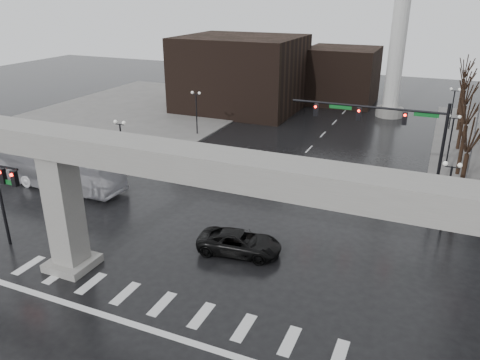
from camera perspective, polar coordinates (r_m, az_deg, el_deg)
The scene contains 21 objects.
ground at distance 27.06m, azimuth -8.32°, elevation -13.56°, with size 160.00×160.00×0.00m, color black.
sidewalk_nw at distance 68.26m, azimuth -11.35°, elevation 8.44°, with size 28.00×36.00×0.15m, color slate.
elevated_guideway at distance 23.13m, azimuth -6.57°, elevation -0.39°, with size 48.00×2.60×8.70m.
building_far_left at distance 66.69m, azimuth 0.10°, elevation 12.87°, with size 16.00×14.00×10.00m, color black.
building_far_mid at distance 72.76m, azimuth 12.27°, elevation 12.36°, with size 10.00×10.00×8.00m, color black.
smokestack at distance 64.75m, azimuth 19.10°, elevation 18.90°, with size 3.60×3.60×30.00m.
signal_mast_arm at distance 38.62m, azimuth 18.12°, elevation 6.22°, with size 12.12×0.43×8.00m.
signal_left_pole at distance 32.98m, azimuth -26.74°, elevation -0.98°, with size 2.30×0.30×6.00m.
lamp_right_0 at distance 34.65m, azimuth 24.12°, elevation -0.54°, with size 1.22×0.32×5.11m.
lamp_right_1 at distance 48.01m, azimuth 24.40°, elevation 5.37°, with size 1.22×0.32×5.11m.
lamp_right_2 at distance 61.65m, azimuth 24.56°, elevation 8.69°, with size 1.22×0.32×5.11m.
lamp_left_0 at distance 43.10m, azimuth -14.29°, elevation 4.95°, with size 1.22×0.32×5.11m.
lamp_left_1 at distance 54.42m, azimuth -5.36°, elevation 9.03°, with size 1.22×0.32×5.11m.
lamp_left_2 at distance 66.76m, azimuth 0.50°, elevation 11.54°, with size 1.22×0.32×5.11m.
tree_right_0 at distance 38.71m, azimuth 25.57°, elevation 0.39°, with size 1.09×1.58×7.50m.
tree_right_1 at distance 46.30m, azimuth 25.51°, elevation 3.81°, with size 1.09×1.61×7.67m.
tree_right_2 at distance 54.01m, azimuth 25.47°, elevation 6.27°, with size 1.10×1.63×7.85m.
tree_right_3 at distance 61.79m, azimuth 25.44°, elevation 8.10°, with size 1.11×1.66×8.02m.
tree_right_4 at distance 69.62m, azimuth 25.42°, elevation 9.53°, with size 1.12×1.69×8.19m.
pickup_truck at distance 30.08m, azimuth -0.06°, elevation -7.66°, with size 2.47×5.35×1.49m, color black.
city_bus at distance 42.58m, azimuth -21.39°, elevation 1.41°, with size 2.92×12.48×3.48m, color silver.
Camera 1 is at (12.16, -18.42, 15.65)m, focal length 35.00 mm.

